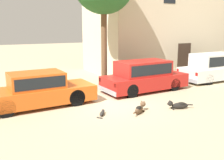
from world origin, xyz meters
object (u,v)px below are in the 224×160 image
(stray_dog_tan, at_px, (178,105))
(stray_cat, at_px, (102,113))
(parked_sedan_third, at_px, (215,66))
(parked_sedan_nearest, at_px, (38,90))
(parked_sedan_second, at_px, (144,75))
(stray_dog_spotted, at_px, (140,108))

(stray_dog_tan, bearing_deg, stray_cat, 4.86)
(parked_sedan_third, distance_m, stray_cat, 9.04)
(parked_sedan_third, bearing_deg, parked_sedan_nearest, -178.61)
(parked_sedan_second, bearing_deg, stray_dog_spotted, -129.23)
(parked_sedan_second, relative_size, parked_sedan_third, 0.94)
(parked_sedan_nearest, bearing_deg, stray_cat, -53.17)
(parked_sedan_second, bearing_deg, stray_dog_tan, -100.96)
(parked_sedan_second, distance_m, parked_sedan_third, 5.24)
(parked_sedan_second, relative_size, stray_cat, 7.73)
(stray_dog_spotted, bearing_deg, parked_sedan_second, 18.77)
(stray_dog_spotted, xyz_separation_m, stray_cat, (-1.35, 0.44, -0.10))
(parked_sedan_nearest, bearing_deg, stray_dog_spotted, -42.25)
(parked_sedan_second, height_order, stray_dog_tan, parked_sedan_second)
(parked_sedan_nearest, xyz_separation_m, stray_cat, (1.77, -2.22, -0.61))
(parked_sedan_nearest, relative_size, stray_dog_spotted, 5.03)
(stray_dog_spotted, height_order, stray_dog_tan, stray_dog_spotted)
(parked_sedan_nearest, height_order, stray_cat, parked_sedan_nearest)
(parked_sedan_third, bearing_deg, stray_cat, -164.20)
(parked_sedan_third, bearing_deg, stray_dog_spotted, -158.52)
(stray_dog_spotted, distance_m, stray_cat, 1.42)
(parked_sedan_nearest, xyz_separation_m, stray_dog_tan, (4.70, -2.99, -0.52))
(parked_sedan_third, bearing_deg, stray_dog_tan, -150.83)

